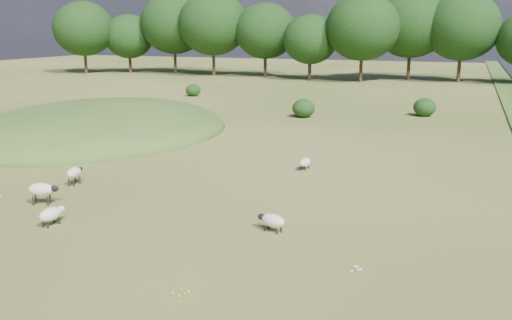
{
  "coord_description": "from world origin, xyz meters",
  "views": [
    {
      "loc": [
        10.53,
        -19.11,
        6.77
      ],
      "look_at": [
        2.0,
        4.0,
        1.0
      ],
      "focal_mm": 40.0,
      "sensor_mm": 36.0,
      "label": 1
    }
  ],
  "objects_px": {
    "sheep_2": "(51,214)",
    "sheep_3": "(272,220)",
    "sheep_1": "(74,173)",
    "sheep_4": "(42,190)",
    "sheep_0": "(305,162)"
  },
  "relations": [
    {
      "from": "sheep_3",
      "to": "sheep_4",
      "type": "xyz_separation_m",
      "value": [
        -9.37,
        -0.25,
        0.21
      ]
    },
    {
      "from": "sheep_2",
      "to": "sheep_3",
      "type": "relative_size",
      "value": 1.02
    },
    {
      "from": "sheep_1",
      "to": "sheep_4",
      "type": "bearing_deg",
      "value": -173.86
    },
    {
      "from": "sheep_0",
      "to": "sheep_4",
      "type": "xyz_separation_m",
      "value": [
        -8.11,
        -8.91,
        0.24
      ]
    },
    {
      "from": "sheep_1",
      "to": "sheep_3",
      "type": "xyz_separation_m",
      "value": [
        10.01,
        -2.56,
        -0.16
      ]
    },
    {
      "from": "sheep_2",
      "to": "sheep_3",
      "type": "bearing_deg",
      "value": -69.09
    },
    {
      "from": "sheep_2",
      "to": "sheep_4",
      "type": "relative_size",
      "value": 0.92
    },
    {
      "from": "sheep_2",
      "to": "sheep_4",
      "type": "height_order",
      "value": "sheep_4"
    },
    {
      "from": "sheep_2",
      "to": "sheep_0",
      "type": "bearing_deg",
      "value": -24.61
    },
    {
      "from": "sheep_2",
      "to": "sheep_4",
      "type": "distance_m",
      "value": 2.68
    },
    {
      "from": "sheep_0",
      "to": "sheep_2",
      "type": "relative_size",
      "value": 0.89
    },
    {
      "from": "sheep_1",
      "to": "sheep_4",
      "type": "xyz_separation_m",
      "value": [
        0.63,
        -2.8,
        0.05
      ]
    },
    {
      "from": "sheep_2",
      "to": "sheep_3",
      "type": "distance_m",
      "value": 7.72
    },
    {
      "from": "sheep_0",
      "to": "sheep_2",
      "type": "distance_m",
      "value": 12.39
    },
    {
      "from": "sheep_1",
      "to": "sheep_2",
      "type": "relative_size",
      "value": 0.97
    }
  ]
}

